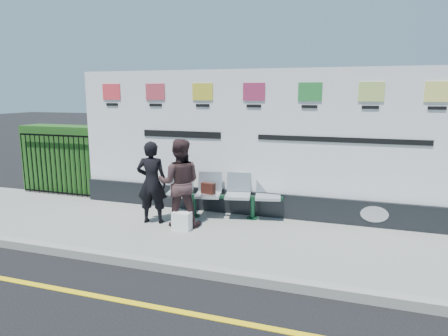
{
  "coord_description": "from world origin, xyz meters",
  "views": [
    {
      "loc": [
        2.49,
        -4.09,
        2.66
      ],
      "look_at": [
        0.15,
        2.95,
        1.25
      ],
      "focal_mm": 32.0,
      "sensor_mm": 36.0,
      "label": 1
    }
  ],
  "objects_px": {
    "woman_right": "(180,183)",
    "bench": "(223,206)",
    "woman_left": "(152,182)",
    "billboard": "(254,153)"
  },
  "relations": [
    {
      "from": "bench",
      "to": "woman_right",
      "type": "xyz_separation_m",
      "value": [
        -0.62,
        -0.74,
        0.6
      ]
    },
    {
      "from": "woman_left",
      "to": "woman_right",
      "type": "distance_m",
      "value": 0.6
    },
    {
      "from": "bench",
      "to": "woman_right",
      "type": "distance_m",
      "value": 1.13
    },
    {
      "from": "billboard",
      "to": "woman_left",
      "type": "xyz_separation_m",
      "value": [
        -1.75,
        -1.19,
        -0.49
      ]
    },
    {
      "from": "woman_left",
      "to": "woman_right",
      "type": "xyz_separation_m",
      "value": [
        0.6,
        -0.01,
        0.03
      ]
    },
    {
      "from": "bench",
      "to": "woman_left",
      "type": "relative_size",
      "value": 1.43
    },
    {
      "from": "billboard",
      "to": "bench",
      "type": "distance_m",
      "value": 1.26
    },
    {
      "from": "bench",
      "to": "woman_left",
      "type": "height_order",
      "value": "woman_left"
    },
    {
      "from": "woman_right",
      "to": "bench",
      "type": "bearing_deg",
      "value": -148.15
    },
    {
      "from": "bench",
      "to": "woman_left",
      "type": "distance_m",
      "value": 1.53
    }
  ]
}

